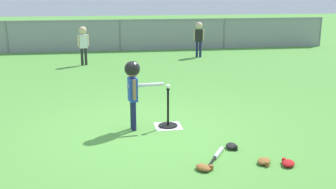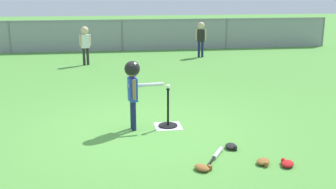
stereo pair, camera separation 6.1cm
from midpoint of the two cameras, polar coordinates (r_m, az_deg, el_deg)
The scene contains 13 objects.
ground_plane at distance 6.71m, azimuth -2.76°, elevation -4.96°, with size 60.00×60.00×0.00m, color #51933D.
home_plate at distance 6.88m, azimuth 0.25°, elevation -4.41°, with size 0.44×0.44×0.01m, color white.
batting_tee at distance 6.85m, azimuth 0.26°, elevation -3.64°, with size 0.32×0.32×0.65m.
baseball_on_tee at distance 6.69m, azimuth 0.26°, elevation 1.13°, with size 0.07×0.07×0.07m, color white.
batter_child at distance 6.53m, azimuth -4.63°, elevation 1.85°, with size 0.63×0.32×1.13m.
fielder_near_left at distance 13.84m, azimuth 4.74°, elevation 8.30°, with size 0.34×0.23×1.17m.
fielder_near_right at distance 12.57m, azimuth -11.34°, elevation 7.42°, with size 0.34×0.23×1.16m.
spare_bat_silver at distance 5.70m, azimuth 7.03°, elevation -8.35°, with size 0.42×0.65×0.06m.
glove_by_plate at distance 5.29m, azimuth 5.15°, elevation -10.12°, with size 0.25×0.27×0.07m.
glove_near_bats at distance 6.01m, azimuth 9.05°, elevation -7.13°, with size 0.22×0.26×0.07m.
glove_tossed_aside at distance 5.61m, azimuth 16.58°, elevation -9.20°, with size 0.26×0.27×0.07m.
glove_outfield_drop at distance 5.59m, azimuth 13.42°, elevation -9.07°, with size 0.26×0.27×0.07m.
outfield_fence at distance 15.42m, azimuth -6.29°, elevation 8.37°, with size 16.06×0.06×1.15m.
Camera 2 is at (-0.60, -6.30, 2.23)m, focal length 43.76 mm.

